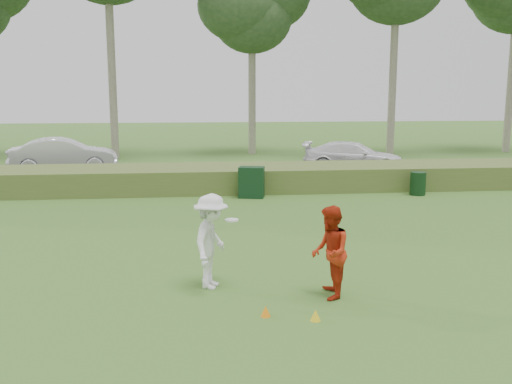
{
  "coord_description": "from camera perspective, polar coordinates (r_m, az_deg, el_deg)",
  "views": [
    {
      "loc": [
        -1.54,
        -10.07,
        3.83
      ],
      "look_at": [
        0.0,
        4.0,
        1.3
      ],
      "focal_mm": 40.0,
      "sensor_mm": 36.0,
      "label": 1
    }
  ],
  "objects": [
    {
      "name": "trash_bin",
      "position": [
        21.94,
        15.89,
        0.82
      ],
      "size": [
        0.74,
        0.74,
        0.86
      ],
      "primitive_type": "cylinder",
      "rotation": [
        0.0,
        0.0,
        -0.36
      ],
      "color": "black",
      "rests_on": "ground"
    },
    {
      "name": "ground",
      "position": [
        10.88,
        2.33,
        -10.48
      ],
      "size": [
        120.0,
        120.0,
        0.0
      ],
      "primitive_type": "plane",
      "color": "#336020",
      "rests_on": "ground"
    },
    {
      "name": "car_mid",
      "position": [
        28.09,
        -18.65,
        3.52
      ],
      "size": [
        5.02,
        2.34,
        1.59
      ],
      "primitive_type": "imported",
      "rotation": [
        0.0,
        0.0,
        1.71
      ],
      "color": "silver",
      "rests_on": "park_road"
    },
    {
      "name": "player_white",
      "position": [
        11.16,
        -4.5,
        -4.94
      ],
      "size": [
        1.06,
        1.37,
        1.86
      ],
      "rotation": [
        0.0,
        0.0,
        1.23
      ],
      "color": "white",
      "rests_on": "ground"
    },
    {
      "name": "cone_yellow",
      "position": [
        9.86,
        5.97,
        -12.14
      ],
      "size": [
        0.18,
        0.18,
        0.2
      ],
      "primitive_type": "cone",
      "color": "yellow",
      "rests_on": "ground"
    },
    {
      "name": "reed_strip",
      "position": [
        22.38,
        -2.23,
        1.44
      ],
      "size": [
        80.0,
        3.0,
        0.9
      ],
      "primitive_type": "cube",
      "color": "#475F26",
      "rests_on": "ground"
    },
    {
      "name": "car_right",
      "position": [
        27.39,
        9.72,
        3.52
      ],
      "size": [
        5.09,
        3.28,
        1.37
      ],
      "primitive_type": "imported",
      "rotation": [
        0.0,
        0.0,
        1.26
      ],
      "color": "white",
      "rests_on": "park_road"
    },
    {
      "name": "cone_orange",
      "position": [
        9.98,
        0.97,
        -11.83
      ],
      "size": [
        0.17,
        0.17,
        0.19
      ],
      "primitive_type": "cone",
      "color": "orange",
      "rests_on": "ground"
    },
    {
      "name": "tree_4",
      "position": [
        35.07,
        -0.41,
        17.93
      ],
      "size": [
        6.24,
        6.24,
        11.5
      ],
      "color": "gray",
      "rests_on": "ground"
    },
    {
      "name": "park_road",
      "position": [
        27.38,
        -2.96,
        2.14
      ],
      "size": [
        80.0,
        6.0,
        0.06
      ],
      "primitive_type": "cube",
      "color": "#2D2D2D",
      "rests_on": "ground"
    },
    {
      "name": "player_red",
      "position": [
        10.7,
        7.41,
        -6.0
      ],
      "size": [
        0.77,
        0.93,
        1.74
      ],
      "primitive_type": "imported",
      "rotation": [
        0.0,
        0.0,
        -1.71
      ],
      "color": "#B0250F",
      "rests_on": "ground"
    },
    {
      "name": "utility_cabinet",
      "position": [
        20.55,
        -0.45,
        0.98
      ],
      "size": [
        1.0,
        0.75,
        1.12
      ],
      "primitive_type": "cube",
      "rotation": [
        0.0,
        0.0,
        -0.23
      ],
      "color": "black",
      "rests_on": "ground"
    }
  ]
}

